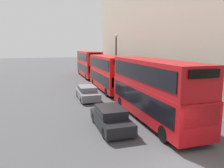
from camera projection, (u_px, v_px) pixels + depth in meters
name	position (u px, v px, depth m)	size (l,w,h in m)	color
bus_leading	(153.00, 87.00, 15.78)	(2.59, 10.55, 4.45)	#A80F14
bus_second_in_queue	(108.00, 71.00, 26.77)	(2.59, 10.03, 4.21)	red
bus_third_in_queue	(89.00, 63.00, 38.56)	(2.59, 10.79, 4.48)	red
car_dark_sedan	(111.00, 117.00, 14.41)	(1.86, 4.45, 1.42)	black
car_hatchback	(87.00, 92.00, 22.27)	(1.81, 4.35, 1.37)	slate
street_lamp	(116.00, 54.00, 30.04)	(0.44, 0.44, 7.01)	black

